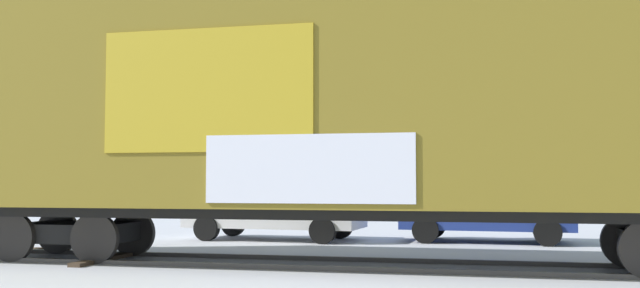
# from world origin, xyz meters

# --- Properties ---
(ground_plane) EXTENTS (260.00, 260.00, 0.00)m
(ground_plane) POSITION_xyz_m (0.00, 0.00, 0.00)
(ground_plane) COLOR #B2B5BC
(track) EXTENTS (60.01, 4.57, 0.08)m
(track) POSITION_xyz_m (-1.47, 0.08, 0.04)
(track) COLOR #4C4742
(track) RESTS_ON ground_plane
(freight_car) EXTENTS (16.61, 3.66, 5.01)m
(freight_car) POSITION_xyz_m (0.32, -0.00, 2.83)
(freight_car) COLOR olive
(freight_car) RESTS_ON ground_plane
(flagpole) EXTENTS (1.50, 0.18, 7.33)m
(flagpole) POSITION_xyz_m (-3.41, 12.61, 4.65)
(flagpole) COLOR silver
(flagpole) RESTS_ON ground_plane
(hillside) EXTENTS (128.88, 43.03, 17.76)m
(hillside) POSITION_xyz_m (-0.03, 59.50, 6.41)
(hillside) COLOR slate
(hillside) RESTS_ON ground_plane
(parked_car_white) EXTENTS (4.66, 2.29, 1.60)m
(parked_car_white) POSITION_xyz_m (-2.42, 5.15, 0.81)
(parked_car_white) COLOR silver
(parked_car_white) RESTS_ON ground_plane
(parked_car_blue) EXTENTS (4.28, 2.19, 1.81)m
(parked_car_blue) POSITION_xyz_m (2.91, 5.39, 0.88)
(parked_car_blue) COLOR navy
(parked_car_blue) RESTS_ON ground_plane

